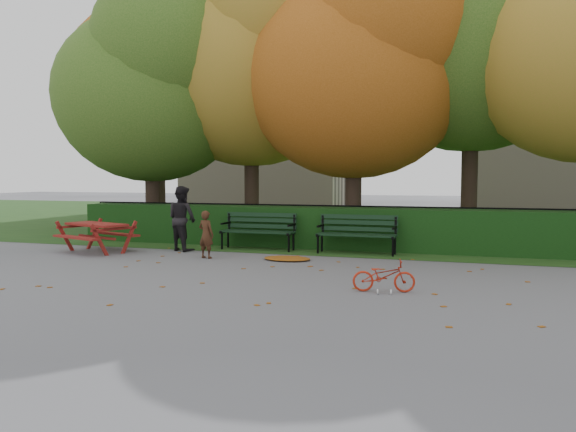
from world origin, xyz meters
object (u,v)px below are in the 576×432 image
(bench_right, at_px, (357,231))
(bicycle, at_px, (384,276))
(tree_d, at_px, (488,17))
(tree_c, at_px, (365,60))
(child, at_px, (206,234))
(adult, at_px, (182,218))
(tree_a, at_px, (156,81))
(picnic_table, at_px, (97,230))
(bench_left, at_px, (259,228))
(tree_b, at_px, (259,52))
(tree_f, at_px, (163,67))

(bench_right, xyz_separation_m, bicycle, (1.21, -4.11, -0.27))
(tree_d, xyz_separation_m, bench_right, (-2.78, -3.53, -5.46))
(tree_c, relative_size, bicycle, 8.49)
(child, bearing_deg, adult, -27.25)
(tree_a, height_order, child, tree_a)
(tree_a, height_order, tree_c, tree_c)
(tree_c, distance_m, picnic_table, 8.03)
(tree_a, bearing_deg, bench_right, -16.61)
(bench_left, xyz_separation_m, picnic_table, (-3.42, -1.63, 0.01))
(bench_right, bearing_deg, tree_b, 139.33)
(tree_f, bearing_deg, child, -53.99)
(tree_f, distance_m, bicycle, 14.56)
(child, bearing_deg, bench_left, -94.35)
(bench_right, height_order, adult, adult)
(bench_right, xyz_separation_m, child, (-2.95, -1.73, -0.01))
(tree_b, relative_size, tree_f, 0.96)
(tree_b, xyz_separation_m, bench_left, (1.14, -3.04, -4.88))
(tree_c, bearing_deg, child, -123.92)
(tree_b, distance_m, tree_d, 6.37)
(tree_b, bearing_deg, tree_c, -13.45)
(bench_left, relative_size, adult, 1.17)
(tree_b, relative_size, tree_c, 1.10)
(bench_left, bearing_deg, tree_b, 110.58)
(bench_left, distance_m, bicycle, 5.48)
(bench_right, height_order, picnic_table, bench_right)
(adult, bearing_deg, bicycle, 169.99)
(bench_left, distance_m, bench_right, 2.40)
(tree_a, relative_size, tree_b, 0.85)
(tree_d, height_order, bicycle, tree_d)
(tree_b, relative_size, picnic_table, 4.61)
(tree_b, height_order, tree_f, tree_f)
(tree_a, xyz_separation_m, tree_d, (9.07, 1.65, 1.46))
(tree_d, height_order, bench_left, tree_d)
(picnic_table, height_order, child, child)
(tree_a, distance_m, bench_right, 7.69)
(tree_a, height_order, tree_d, tree_d)
(bench_left, relative_size, child, 1.75)
(tree_f, distance_m, bench_right, 11.19)
(tree_f, height_order, adult, tree_f)
(tree_b, bearing_deg, adult, -97.36)
(tree_c, distance_m, bicycle, 7.98)
(picnic_table, distance_m, bicycle, 7.46)
(adult, bearing_deg, picnic_table, 47.29)
(tree_a, height_order, picnic_table, tree_a)
(tree_d, xyz_separation_m, bicycle, (-1.56, -7.64, -5.73))
(child, height_order, adult, adult)
(tree_f, bearing_deg, bench_right, -33.92)
(tree_a, distance_m, child, 6.34)
(tree_a, relative_size, adult, 4.87)
(tree_a, relative_size, picnic_table, 3.92)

